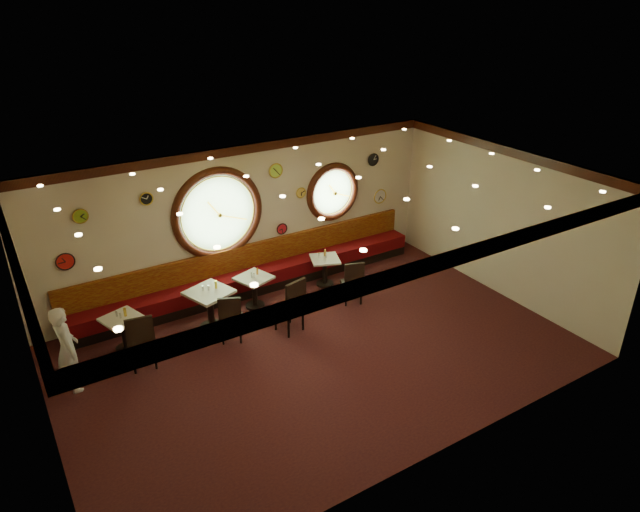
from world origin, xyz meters
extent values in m
cube|color=black|center=(0.00, 0.00, 0.00)|extent=(9.00, 6.00, 0.00)
cube|color=gold|center=(0.00, 0.00, 3.20)|extent=(9.00, 6.00, 0.02)
cube|color=beige|center=(0.00, 3.00, 1.60)|extent=(9.00, 0.02, 3.20)
cube|color=beige|center=(0.00, -3.00, 1.60)|extent=(9.00, 0.02, 3.20)
cube|color=beige|center=(-4.50, 0.00, 1.60)|extent=(0.02, 6.00, 3.20)
cube|color=beige|center=(4.50, 0.00, 1.60)|extent=(0.02, 6.00, 3.20)
cube|color=#321209|center=(0.00, 2.95, 3.11)|extent=(9.00, 0.10, 0.18)
cube|color=#321209|center=(0.00, -2.95, 3.11)|extent=(9.00, 0.10, 0.18)
cube|color=#321209|center=(-4.45, 0.00, 3.11)|extent=(0.10, 6.00, 0.18)
cube|color=#321209|center=(4.45, 0.00, 3.11)|extent=(0.10, 6.00, 0.18)
cube|color=black|center=(0.00, 2.72, 0.10)|extent=(8.00, 0.55, 0.20)
cube|color=#54070C|center=(0.00, 2.72, 0.35)|extent=(8.00, 0.55, 0.30)
cube|color=#600E07|center=(0.00, 2.94, 0.75)|extent=(8.00, 0.10, 0.55)
cylinder|color=#81B76D|center=(-0.60, 3.00, 1.85)|extent=(1.66, 0.02, 1.66)
torus|color=#321209|center=(-0.60, 2.98, 1.85)|extent=(1.98, 0.18, 1.98)
torus|color=gold|center=(-0.60, 2.95, 1.85)|extent=(1.61, 0.03, 1.61)
cylinder|color=#81B76D|center=(2.20, 3.00, 1.80)|extent=(1.10, 0.02, 1.10)
torus|color=#321209|center=(2.20, 2.98, 1.80)|extent=(1.38, 0.18, 1.38)
torus|color=gold|center=(2.20, 2.95, 1.80)|extent=(1.09, 0.03, 1.09)
cylinder|color=black|center=(3.30, 2.96, 2.40)|extent=(0.28, 0.03, 0.28)
cylinder|color=red|center=(0.85, 2.96, 1.20)|extent=(0.24, 0.03, 0.24)
cylinder|color=red|center=(-3.60, 2.96, 1.55)|extent=(0.32, 0.03, 0.32)
cylinder|color=#B2E146|center=(0.75, 2.96, 2.55)|extent=(0.30, 0.03, 0.30)
cylinder|color=black|center=(-2.00, 2.96, 2.45)|extent=(0.24, 0.03, 0.24)
cylinder|color=#7DA921|center=(-3.20, 2.96, 2.35)|extent=(0.26, 0.03, 0.26)
cylinder|color=#E7C74D|center=(1.35, 2.96, 1.95)|extent=(0.22, 0.03, 0.22)
cylinder|color=silver|center=(3.55, 2.96, 1.45)|extent=(0.34, 0.03, 0.34)
cylinder|color=black|center=(-2.98, 1.94, 0.03)|extent=(0.40, 0.40, 0.05)
cylinder|color=black|center=(-2.98, 1.94, 0.34)|extent=(0.11, 0.11, 0.63)
cube|color=silver|center=(-2.98, 1.94, 0.67)|extent=(0.79, 0.79, 0.04)
cylinder|color=black|center=(-1.37, 1.79, 0.03)|extent=(0.47, 0.47, 0.06)
cylinder|color=black|center=(-1.37, 1.79, 0.41)|extent=(0.13, 0.13, 0.75)
cube|color=silver|center=(-1.37, 1.79, 0.80)|extent=(0.96, 0.96, 0.05)
cylinder|color=black|center=(-0.28, 2.09, 0.03)|extent=(0.40, 0.40, 0.05)
cylinder|color=black|center=(-0.28, 2.09, 0.34)|extent=(0.11, 0.11, 0.63)
cube|color=silver|center=(-0.28, 2.09, 0.67)|extent=(0.80, 0.80, 0.05)
cylinder|color=black|center=(1.46, 2.13, 0.03)|extent=(0.38, 0.38, 0.05)
cylinder|color=black|center=(1.46, 2.13, 0.33)|extent=(0.10, 0.10, 0.60)
cube|color=silver|center=(1.46, 2.13, 0.64)|extent=(0.77, 0.77, 0.04)
cube|color=black|center=(-2.84, 1.29, 0.46)|extent=(0.52, 0.52, 0.08)
cube|color=black|center=(-2.87, 1.09, 0.80)|extent=(0.46, 0.13, 0.60)
cube|color=black|center=(-1.18, 1.24, 0.42)|extent=(0.55, 0.55, 0.07)
cube|color=black|center=(-1.26, 1.07, 0.72)|extent=(0.40, 0.22, 0.54)
cube|color=black|center=(-0.11, 0.94, 0.48)|extent=(0.58, 0.58, 0.08)
cube|color=black|center=(-0.06, 0.74, 0.83)|extent=(0.48, 0.17, 0.62)
cube|color=black|center=(1.55, 1.21, 0.41)|extent=(0.53, 0.53, 0.07)
cube|color=black|center=(1.49, 1.04, 0.72)|extent=(0.41, 0.19, 0.54)
cylinder|color=#BDBDC1|center=(-3.04, 2.02, 0.74)|extent=(0.04, 0.04, 0.10)
cylinder|color=silver|center=(-1.46, 1.86, 0.88)|extent=(0.04, 0.04, 0.11)
cylinder|color=#BBBBC0|center=(-0.33, 2.09, 0.75)|extent=(0.04, 0.04, 0.10)
cylinder|color=silver|center=(1.36, 2.22, 0.72)|extent=(0.04, 0.04, 0.11)
cylinder|color=silver|center=(-3.00, 1.93, 0.74)|extent=(0.03, 0.03, 0.09)
cylinder|color=silver|center=(-1.36, 1.82, 0.88)|extent=(0.04, 0.04, 0.11)
cylinder|color=silver|center=(-0.29, 2.05, 0.75)|extent=(0.04, 0.04, 0.10)
cylinder|color=silver|center=(1.50, 2.13, 0.71)|extent=(0.03, 0.03, 0.09)
cylinder|color=gold|center=(-2.90, 1.96, 0.77)|extent=(0.05, 0.05, 0.16)
cylinder|color=gold|center=(-1.20, 1.82, 0.91)|extent=(0.05, 0.05, 0.16)
cylinder|color=orange|center=(-0.17, 2.16, 0.77)|extent=(0.05, 0.05, 0.14)
cylinder|color=gold|center=(1.53, 2.23, 0.74)|extent=(0.05, 0.05, 0.15)
imported|color=white|center=(-4.00, 1.30, 0.77)|extent=(0.41, 0.59, 1.54)
camera|label=1|loc=(-4.55, -7.36, 6.12)|focal=32.00mm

